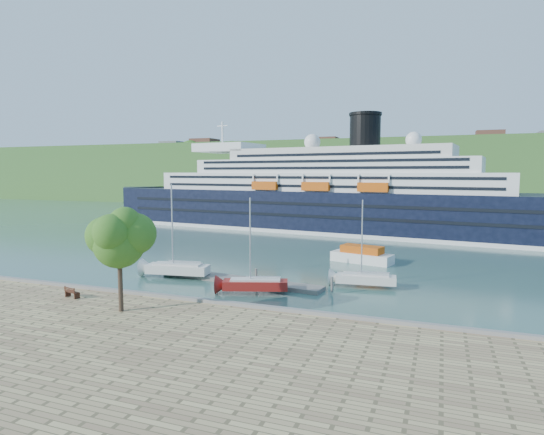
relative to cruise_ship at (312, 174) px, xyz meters
The scene contains 11 objects.
ground 60.64m from the cruise_ship, 85.09° to the right, with size 400.00×400.00×0.00m, color #31574E.
far_hillside 85.95m from the cruise_ship, 86.61° to the left, with size 400.00×50.00×24.00m, color #346327.
quay_coping 60.62m from the cruise_ship, 85.10° to the right, with size 220.00×0.50×0.30m, color slate.
cruise_ship is the anchor object (origin of this frame).
park_bench 63.44m from the cruise_ship, 94.71° to the right, with size 1.69×0.69×1.08m, color #401E12, non-canonical shape.
promenade_tree 64.44m from the cruise_ship, 88.47° to the right, with size 5.63×5.63×9.32m, color #2C6019, non-canonical shape.
floating_pontoon 49.65m from the cruise_ship, 84.11° to the right, with size 19.97×2.44×0.44m, color slate, non-canonical shape.
sailboat_white_near 49.26m from the cruise_ship, 93.08° to the right, with size 8.18×2.27×10.56m, color silver, non-canonical shape.
sailboat_red 53.20m from the cruise_ship, 80.58° to the right, with size 7.28×2.02×9.40m, color maroon, non-canonical shape.
sailboat_white_far 49.68m from the cruise_ship, 67.54° to the right, with size 7.01×1.95×9.05m, color silver, non-canonical shape.
tender_launch 37.18m from the cruise_ship, 63.11° to the right, with size 8.45×2.89×2.34m, color #C54D0B, non-canonical shape.
Camera 1 is at (21.08, -34.65, 12.37)m, focal length 30.00 mm.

